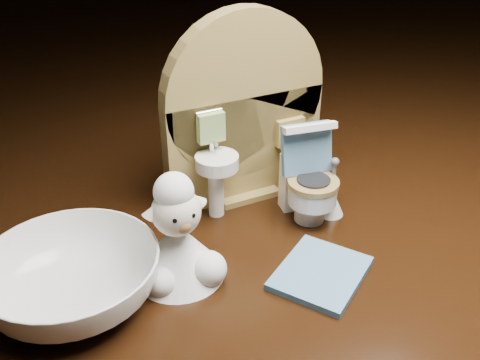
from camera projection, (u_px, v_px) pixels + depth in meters
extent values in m
cube|color=black|center=(281.00, 286.00, 0.42)|extent=(2.50, 2.50, 0.10)
cube|color=olive|center=(244.00, 146.00, 0.42)|extent=(0.13, 0.02, 0.09)
cylinder|color=olive|center=(244.00, 95.00, 0.40)|extent=(0.13, 0.02, 0.13)
cube|color=olive|center=(244.00, 190.00, 0.44)|extent=(0.05, 0.04, 0.01)
cylinder|color=white|center=(216.00, 189.00, 0.40)|extent=(0.01, 0.01, 0.04)
cylinder|color=white|center=(217.00, 162.00, 0.39)|extent=(0.03, 0.03, 0.01)
cylinder|color=silver|center=(211.00, 145.00, 0.39)|extent=(0.00, 0.00, 0.01)
cube|color=#91AE65|center=(211.00, 127.00, 0.38)|extent=(0.02, 0.01, 0.02)
cube|color=olive|center=(290.00, 132.00, 0.42)|extent=(0.02, 0.01, 0.02)
cylinder|color=beige|center=(294.00, 142.00, 0.42)|extent=(0.02, 0.02, 0.02)
cylinder|color=white|center=(310.00, 210.00, 0.40)|extent=(0.02, 0.02, 0.02)
cylinder|color=white|center=(313.00, 193.00, 0.39)|extent=(0.04, 0.04, 0.02)
cylinder|color=olive|center=(313.00, 183.00, 0.39)|extent=(0.04, 0.04, 0.00)
cube|color=white|center=(300.00, 181.00, 0.41)|extent=(0.03, 0.02, 0.05)
cube|color=teal|center=(307.00, 149.00, 0.39)|extent=(0.04, 0.02, 0.04)
cube|color=white|center=(310.00, 128.00, 0.38)|extent=(0.04, 0.01, 0.01)
cylinder|color=#91B41B|center=(313.00, 146.00, 0.40)|extent=(0.01, 0.01, 0.01)
cube|color=teal|center=(321.00, 273.00, 0.35)|extent=(0.08, 0.08, 0.00)
cone|color=white|center=(331.00, 201.00, 0.41)|extent=(0.02, 0.02, 0.02)
cylinder|color=#59595B|center=(333.00, 178.00, 0.40)|extent=(0.00, 0.00, 0.03)
sphere|color=#59595B|center=(335.00, 162.00, 0.39)|extent=(0.01, 0.01, 0.01)
cone|color=white|center=(178.00, 249.00, 0.34)|extent=(0.06, 0.06, 0.04)
sphere|color=white|center=(208.00, 269.00, 0.34)|extent=(0.02, 0.02, 0.02)
sphere|color=white|center=(162.00, 282.00, 0.33)|extent=(0.02, 0.02, 0.02)
sphere|color=silver|center=(176.00, 212.00, 0.33)|extent=(0.03, 0.03, 0.03)
sphere|color=#9F6E42|center=(183.00, 225.00, 0.32)|extent=(0.01, 0.01, 0.01)
sphere|color=white|center=(174.00, 192.00, 0.32)|extent=(0.03, 0.03, 0.03)
cone|color=silver|center=(153.00, 210.00, 0.32)|extent=(0.01, 0.01, 0.01)
cone|color=silver|center=(196.00, 199.00, 0.33)|extent=(0.01, 0.01, 0.01)
sphere|color=black|center=(175.00, 220.00, 0.31)|extent=(0.00, 0.00, 0.00)
sphere|color=black|center=(192.00, 215.00, 0.32)|extent=(0.00, 0.00, 0.00)
imported|color=white|center=(72.00, 280.00, 0.32)|extent=(0.11, 0.11, 0.03)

